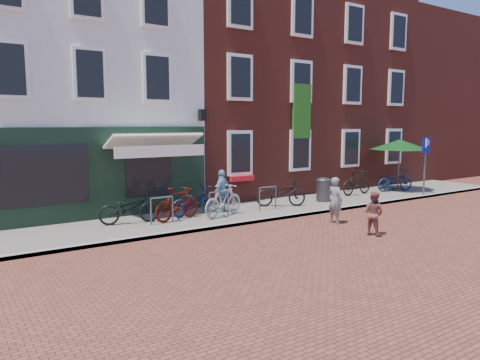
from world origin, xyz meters
TOP-DOWN VIEW (x-y plane):
  - ground at (0.00, 0.00)m, footprint 80.00×80.00m
  - sidewalk at (1.00, 1.50)m, footprint 24.00×3.00m
  - building_stucco at (-5.00, 7.00)m, footprint 8.00×8.00m
  - building_brick_mid at (2.00, 7.00)m, footprint 6.00×8.00m
  - building_brick_right at (8.00, 7.00)m, footprint 6.00×8.00m
  - filler_right at (14.50, 7.00)m, footprint 7.00×8.00m
  - litter_bin at (3.35, 1.39)m, footprint 0.54×0.54m
  - parking_sign at (8.10, 0.24)m, footprint 0.50×0.08m
  - parasol at (8.25, 1.67)m, footprint 2.58×2.58m
  - woman at (1.21, -1.34)m, footprint 0.37×0.55m
  - boy at (1.02, -3.00)m, footprint 0.58×0.68m
  - cafe_person at (-1.00, 1.80)m, footprint 0.91×0.71m
  - bicycle_0 at (-4.31, 1.76)m, footprint 1.89×0.94m
  - bicycle_1 at (-2.89, 1.40)m, footprint 1.82×0.93m
  - bicycle_2 at (-2.10, 1.79)m, footprint 1.90×0.98m
  - bicycle_3 at (-1.39, 1.09)m, footprint 1.82×1.00m
  - bicycle_4 at (1.31, 1.48)m, footprint 1.88×1.44m
  - bicycle_5 at (5.65, 1.76)m, footprint 1.78×0.59m
  - bicycle_6 at (7.88, 1.55)m, footprint 1.91×1.05m

SIDE VIEW (x-z plane):
  - ground at x=0.00m, z-range 0.00..0.00m
  - sidewalk at x=1.00m, z-range 0.00..0.10m
  - bicycle_0 at x=-4.31m, z-range 0.10..1.05m
  - bicycle_2 at x=-2.10m, z-range 0.10..1.05m
  - bicycle_4 at x=1.31m, z-range 0.10..1.05m
  - bicycle_6 at x=7.88m, z-range 0.10..1.05m
  - boy at x=1.02m, z-range 0.00..1.23m
  - litter_bin at x=3.35m, z-range 0.12..1.12m
  - bicycle_1 at x=-2.89m, z-range 0.10..1.15m
  - bicycle_3 at x=-1.39m, z-range 0.10..1.15m
  - bicycle_5 at x=5.65m, z-range 0.10..1.15m
  - woman at x=1.21m, z-range 0.00..1.46m
  - cafe_person at x=-1.00m, z-range 0.10..1.55m
  - parking_sign at x=8.10m, z-range 0.56..2.99m
  - parasol at x=8.25m, z-range 1.06..3.45m
  - building_stucco at x=-5.00m, z-range 0.00..9.00m
  - filler_right at x=14.50m, z-range 0.00..9.00m
  - building_brick_mid at x=2.00m, z-range 0.00..10.00m
  - building_brick_right at x=8.00m, z-range 0.00..10.00m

